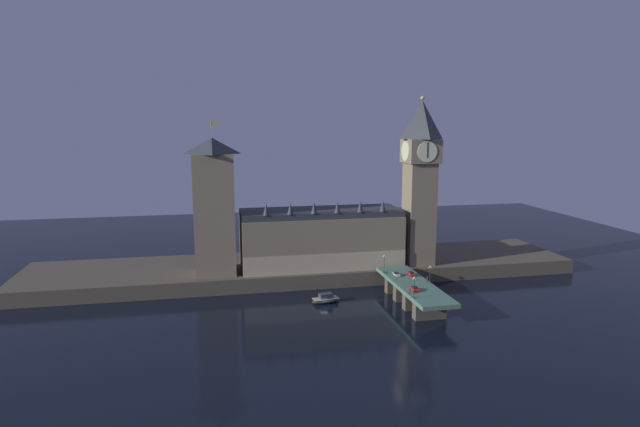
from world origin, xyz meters
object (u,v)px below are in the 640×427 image
(pedestrian_near_rail, at_px, (410,291))
(street_lamp_mid, at_px, (430,272))
(street_lamp_far, at_px, (384,262))
(car_northbound_lead, at_px, (396,274))
(pedestrian_mid_walk, at_px, (427,279))
(pedestrian_far_rail, at_px, (386,272))
(car_northbound_trail, at_px, (415,289))
(street_lamp_near, at_px, (414,285))
(car_southbound_trail, at_px, (411,274))
(boat_upstream, at_px, (326,299))
(clock_tower, at_px, (420,177))
(victoria_tower, at_px, (214,206))

(pedestrian_near_rail, relative_size, street_lamp_mid, 0.26)
(street_lamp_far, bearing_deg, car_northbound_lead, -55.34)
(pedestrian_near_rail, xyz_separation_m, pedestrian_mid_walk, (10.89, 11.43, 0.09))
(pedestrian_near_rail, height_order, pedestrian_far_rail, pedestrian_far_rail)
(pedestrian_near_rail, xyz_separation_m, street_lamp_far, (-0.40, 24.85, 3.45))
(car_northbound_trail, distance_m, street_lamp_mid, 11.88)
(pedestrian_mid_walk, xyz_separation_m, street_lamp_near, (-11.29, -16.02, 3.46))
(car_southbound_trail, relative_size, street_lamp_near, 0.58)
(street_lamp_far, distance_m, boat_upstream, 26.66)
(pedestrian_far_rail, bearing_deg, car_northbound_trail, -82.61)
(pedestrian_far_rail, distance_m, street_lamp_far, 3.72)
(car_southbound_trail, bearing_deg, street_lamp_near, -109.57)
(car_northbound_trail, xyz_separation_m, street_lamp_mid, (8.57, 7.63, 3.06))
(street_lamp_near, height_order, street_lamp_mid, street_lamp_near)
(clock_tower, distance_m, street_lamp_mid, 44.32)
(car_northbound_lead, distance_m, street_lamp_far, 6.60)
(car_southbound_trail, bearing_deg, street_lamp_mid, -71.60)
(victoria_tower, distance_m, car_southbound_trail, 76.89)
(car_southbound_trail, bearing_deg, car_northbound_lead, 171.51)
(pedestrian_near_rail, xyz_separation_m, pedestrian_far_rail, (0.00, 23.49, 0.01))
(street_lamp_far, bearing_deg, boat_upstream, -163.46)
(clock_tower, xyz_separation_m, car_northbound_trail, (-16.87, -39.53, -32.69))
(pedestrian_far_rail, bearing_deg, street_lamp_near, -90.82)
(car_northbound_lead, bearing_deg, pedestrian_near_rail, -97.63)
(pedestrian_near_rail, relative_size, pedestrian_far_rail, 0.99)
(street_lamp_near, relative_size, street_lamp_far, 1.03)
(pedestrian_mid_walk, bearing_deg, street_lamp_near, -125.19)
(pedestrian_mid_walk, relative_size, boat_upstream, 0.16)
(street_lamp_mid, bearing_deg, boat_upstream, 167.59)
(victoria_tower, bearing_deg, boat_upstream, -35.18)
(car_northbound_lead, height_order, car_northbound_trail, car_northbound_trail)
(street_lamp_near, bearing_deg, street_lamp_mid, 51.53)
(victoria_tower, xyz_separation_m, pedestrian_mid_walk, (71.85, -32.57, -22.88))
(street_lamp_near, xyz_separation_m, boat_upstream, (-23.49, 22.46, -10.59))
(street_lamp_far, bearing_deg, street_lamp_mid, -51.53)
(street_lamp_mid, height_order, boat_upstream, street_lamp_mid)
(victoria_tower, xyz_separation_m, car_southbound_trail, (69.12, -24.48, -23.13))
(pedestrian_mid_walk, height_order, pedestrian_far_rail, pedestrian_mid_walk)
(boat_upstream, bearing_deg, pedestrian_mid_walk, -10.49)
(pedestrian_near_rail, bearing_deg, pedestrian_mid_walk, 46.37)
(clock_tower, xyz_separation_m, pedestrian_far_rail, (-19.59, -18.54, -32.54))
(car_northbound_trail, height_order, street_lamp_far, street_lamp_far)
(pedestrian_far_rail, distance_m, boat_upstream, 25.53)
(car_northbound_lead, bearing_deg, victoria_tower, 159.61)
(street_lamp_mid, bearing_deg, pedestrian_near_rail, -138.11)
(car_southbound_trail, xyz_separation_m, street_lamp_far, (-8.57, 5.33, 3.61))
(street_lamp_far, bearing_deg, pedestrian_near_rail, -89.08)
(clock_tower, distance_m, car_southbound_trail, 41.31)
(pedestrian_far_rail, distance_m, street_lamp_near, 28.30)
(pedestrian_near_rail, height_order, street_lamp_far, street_lamp_far)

